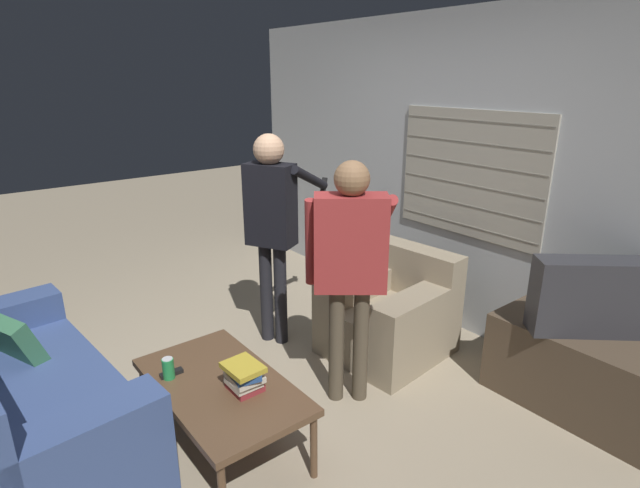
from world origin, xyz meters
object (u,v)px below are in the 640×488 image
(book_stack, at_px, (244,376))
(soda_can, at_px, (168,368))
(couch_blue, at_px, (19,404))
(person_right_standing, at_px, (350,255))
(person_left_standing, at_px, (272,215))
(armchair_beige, at_px, (391,313))
(spare_remote, at_px, (171,373))
(tv, at_px, (590,297))
(coffee_table, at_px, (221,388))

(book_stack, relative_size, soda_can, 2.02)
(couch_blue, distance_m, person_right_standing, 2.06)
(person_left_standing, relative_size, person_right_standing, 1.04)
(armchair_beige, bearing_deg, spare_remote, 82.41)
(armchair_beige, height_order, tv, tv)
(tv, height_order, person_right_standing, person_right_standing)
(person_left_standing, height_order, spare_remote, person_left_standing)
(soda_can, bearing_deg, person_right_standing, 74.61)
(armchair_beige, relative_size, book_stack, 3.65)
(armchair_beige, bearing_deg, soda_can, 83.09)
(person_left_standing, bearing_deg, book_stack, -68.42)
(person_left_standing, bearing_deg, armchair_beige, 13.66)
(tv, relative_size, soda_can, 5.12)
(person_right_standing, xyz_separation_m, spare_remote, (-0.32, -1.07, -0.57))
(book_stack, height_order, spare_remote, book_stack)
(tv, bearing_deg, person_left_standing, -20.70)
(book_stack, height_order, soda_can, book_stack)
(coffee_table, bearing_deg, armchair_beige, 96.37)
(armchair_beige, height_order, book_stack, armchair_beige)
(soda_can, bearing_deg, couch_blue, -122.27)
(armchair_beige, bearing_deg, book_stack, 96.84)
(couch_blue, xyz_separation_m, spare_remote, (0.42, 0.72, 0.12))
(tv, bearing_deg, person_right_standing, -1.24)
(couch_blue, relative_size, armchair_beige, 2.04)
(tv, xyz_separation_m, soda_can, (-1.29, -2.17, -0.29))
(armchair_beige, distance_m, tv, 1.39)
(person_right_standing, bearing_deg, coffee_table, -146.62)
(coffee_table, height_order, spare_remote, spare_remote)
(coffee_table, height_order, person_left_standing, person_left_standing)
(person_left_standing, bearing_deg, coffee_table, -75.13)
(tv, distance_m, person_right_standing, 1.48)
(person_left_standing, xyz_separation_m, soda_can, (0.65, -1.14, -0.56))
(couch_blue, xyz_separation_m, book_stack, (0.81, 0.98, 0.20))
(person_right_standing, height_order, spare_remote, person_right_standing)
(tv, distance_m, spare_remote, 2.54)
(book_stack, distance_m, spare_remote, 0.47)
(tv, bearing_deg, couch_blue, 10.11)
(soda_can, xyz_separation_m, spare_remote, (-0.02, 0.02, -0.05))
(couch_blue, bearing_deg, spare_remote, 54.87)
(couch_blue, xyz_separation_m, soda_can, (0.44, 0.70, 0.17))
(spare_remote, bearing_deg, armchair_beige, 90.07)
(couch_blue, bearing_deg, coffee_table, 49.01)
(couch_blue, bearing_deg, soda_can, 52.91)
(person_left_standing, xyz_separation_m, spare_remote, (0.63, -1.11, -0.61))
(tv, relative_size, spare_remote, 4.91)
(coffee_table, bearing_deg, person_right_standing, 84.87)
(coffee_table, bearing_deg, person_left_standing, 133.08)
(armchair_beige, relative_size, person_right_standing, 0.58)
(soda_can, bearing_deg, coffee_table, 43.08)
(spare_remote, bearing_deg, coffee_table, 39.75)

